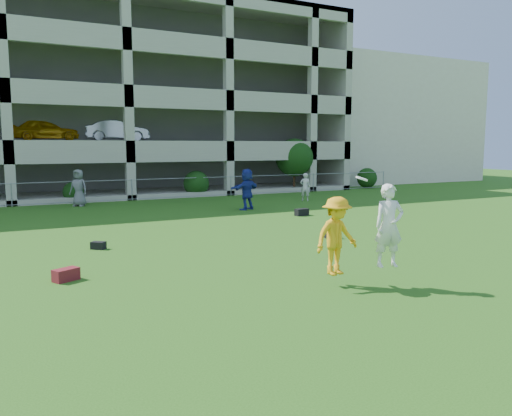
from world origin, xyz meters
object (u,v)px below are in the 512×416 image
frisbee_contest (352,233)px  parking_garage (100,102)px  crate_d (330,233)px  stucco_building (360,124)px  bystander_c (78,188)px  bystander_d (247,189)px  bystander_e (305,187)px

frisbee_contest → parking_garage: bearing=90.4°
crate_d → frisbee_contest: size_ratio=0.16×
stucco_building → bystander_c: bearing=-158.3°
bystander_c → bystander_d: (6.91, -5.08, 0.05)m
bystander_c → parking_garage: size_ratio=0.06×
bystander_c → crate_d: 14.32m
stucco_building → frisbee_contest: size_ratio=7.46×
parking_garage → bystander_c: bearing=-106.5°
stucco_building → bystander_e: 20.29m
stucco_building → crate_d: bearing=-130.5°
bystander_d → frisbee_contest: bearing=49.6°
crate_d → frisbee_contest: (-2.96, -4.88, 1.03)m
bystander_d → bystander_e: bearing=179.3°
frisbee_contest → parking_garage: 28.27m
bystander_d → frisbee_contest: (-3.75, -12.72, 0.20)m
stucco_building → bystander_d: bearing=-141.0°
stucco_building → bystander_c: 28.27m
bystander_c → frisbee_contest: bearing=-42.5°
bystander_c → crate_d: (6.12, -12.92, -0.78)m
frisbee_contest → parking_garage: (-0.18, 27.86, 4.84)m
stucco_building → crate_d: size_ratio=45.71×
crate_d → parking_garage: parking_garage is taller
bystander_d → bystander_e: bystander_d is taller
bystander_e → frisbee_contest: size_ratio=0.72×
bystander_d → crate_d: (-0.79, -7.84, -0.83)m
stucco_building → bystander_d: stucco_building is taller
bystander_d → crate_d: 7.92m
frisbee_contest → bystander_c: bearing=100.1°
bystander_c → bystander_d: bystander_d is taller
bystander_d → parking_garage: size_ratio=0.07×
stucco_building → frisbee_contest: bearing=-129.0°
parking_garage → crate_d: bearing=-82.2°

